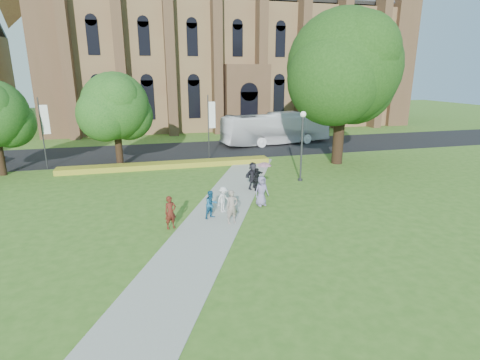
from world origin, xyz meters
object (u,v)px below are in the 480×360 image
object	(u,v)px
streetlamp	(302,138)
tour_coach	(276,128)
pedestrian_0	(170,212)
large_tree	(343,67)

from	to	relation	value
streetlamp	tour_coach	world-z (taller)	streetlamp
streetlamp	pedestrian_0	world-z (taller)	streetlamp
streetlamp	large_tree	size ratio (longest dim) A/B	0.40
large_tree	pedestrian_0	world-z (taller)	large_tree
tour_coach	pedestrian_0	size ratio (longest dim) A/B	7.25
streetlamp	tour_coach	distance (m)	15.35
streetlamp	pedestrian_0	size ratio (longest dim) A/B	2.97
tour_coach	streetlamp	bearing A→B (deg)	158.22
pedestrian_0	tour_coach	bearing A→B (deg)	37.09
tour_coach	pedestrian_0	distance (m)	25.65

